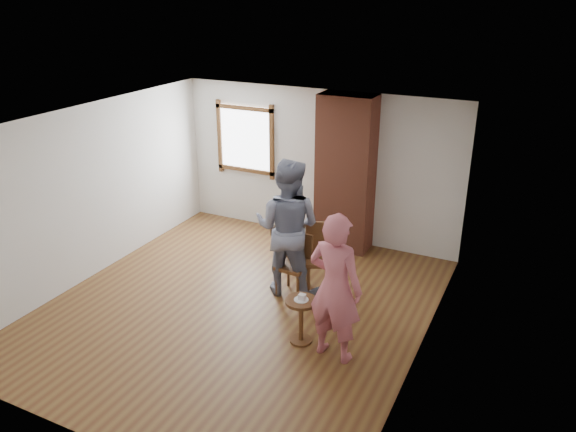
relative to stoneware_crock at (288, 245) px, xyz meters
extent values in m
plane|color=brown|center=(0.05, -1.70, -0.23)|extent=(5.50, 5.50, 0.00)
cube|color=silver|center=(0.05, 1.05, 1.07)|extent=(5.00, 0.04, 2.60)
cube|color=silver|center=(-2.45, -1.70, 1.07)|extent=(0.04, 5.50, 2.60)
cube|color=silver|center=(2.55, -1.70, 1.07)|extent=(0.04, 5.50, 2.60)
cube|color=white|center=(0.05, -1.70, 2.37)|extent=(5.00, 5.50, 0.04)
cube|color=brown|center=(-1.35, 1.01, 1.37)|extent=(1.14, 0.06, 1.34)
cube|color=white|center=(-1.35, 1.03, 1.37)|extent=(1.00, 0.02, 1.20)
cube|color=brown|center=(0.65, 0.80, 1.07)|extent=(0.90, 0.50, 2.60)
cylinder|color=#C2AD8C|center=(0.00, 0.00, 0.00)|extent=(0.39, 0.39, 0.47)
cylinder|color=black|center=(-0.61, 0.70, -0.15)|extent=(0.19, 0.19, 0.16)
cube|color=brown|center=(0.58, -1.02, 0.22)|extent=(0.44, 0.44, 0.05)
cylinder|color=brown|center=(0.40, -1.18, -0.01)|extent=(0.04, 0.04, 0.45)
cylinder|color=brown|center=(0.74, -1.20, -0.01)|extent=(0.04, 0.04, 0.45)
cylinder|color=brown|center=(0.41, -0.84, -0.01)|extent=(0.04, 0.04, 0.45)
cylinder|color=brown|center=(0.75, -0.86, -0.01)|extent=(0.04, 0.04, 0.45)
cube|color=brown|center=(0.59, -0.83, 0.44)|extent=(0.42, 0.06, 0.45)
cube|color=brown|center=(0.90, -0.75, 0.27)|extent=(0.62, 0.62, 0.06)
cylinder|color=brown|center=(0.80, -1.00, 0.02)|extent=(0.04, 0.04, 0.50)
cylinder|color=brown|center=(1.15, -0.85, 0.02)|extent=(0.04, 0.04, 0.50)
cylinder|color=brown|center=(0.65, -0.65, 0.02)|extent=(0.04, 0.04, 0.50)
cylinder|color=brown|center=(1.00, -0.50, 0.02)|extent=(0.04, 0.04, 0.50)
cube|color=brown|center=(0.82, -0.56, 0.52)|extent=(0.45, 0.23, 0.50)
cylinder|color=brown|center=(1.17, -2.04, 0.35)|extent=(0.40, 0.40, 0.04)
cylinder|color=brown|center=(1.17, -2.04, 0.06)|extent=(0.06, 0.06, 0.54)
cylinder|color=brown|center=(1.17, -2.04, -0.22)|extent=(0.28, 0.28, 0.03)
cylinder|color=white|center=(1.17, -2.04, 0.37)|extent=(0.18, 0.18, 0.01)
cube|color=white|center=(1.18, -2.04, 0.41)|extent=(0.08, 0.07, 0.06)
imported|color=#121533|center=(0.46, -0.97, 0.77)|extent=(1.05, 0.86, 2.01)
imported|color=#CD6675|center=(1.64, -2.12, 0.70)|extent=(0.73, 0.53, 1.86)
camera|label=1|loc=(3.63, -7.44, 3.92)|focal=35.00mm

